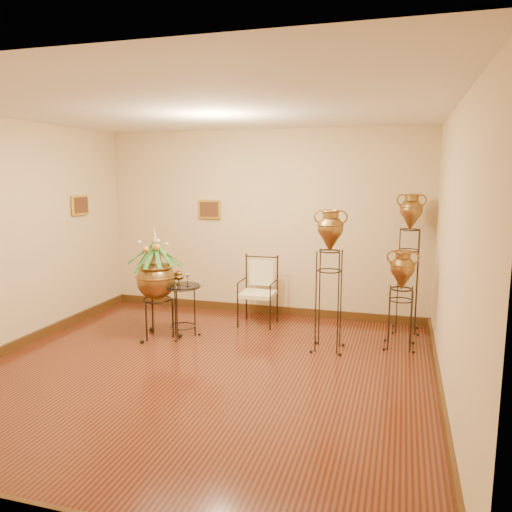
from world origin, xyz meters
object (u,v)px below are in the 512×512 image
(amphora_mid, at_px, (329,280))
(side_table, at_px, (182,310))
(amphora_tall, at_px, (408,262))
(armchair, at_px, (258,291))
(planter_urn, at_px, (156,275))

(amphora_mid, height_order, side_table, amphora_mid)
(amphora_tall, distance_m, side_table, 3.11)
(amphora_mid, distance_m, armchair, 1.41)
(amphora_tall, height_order, amphora_mid, amphora_tall)
(planter_urn, height_order, side_table, planter_urn)
(side_table, bearing_deg, armchair, 45.35)
(amphora_mid, relative_size, planter_urn, 1.17)
(amphora_tall, bearing_deg, armchair, -172.59)
(amphora_mid, relative_size, side_table, 1.98)
(amphora_tall, height_order, planter_urn, amphora_tall)
(armchair, xyz_separation_m, side_table, (-0.81, -0.82, -0.12))
(amphora_tall, xyz_separation_m, side_table, (-2.85, -1.08, -0.61))
(armchair, bearing_deg, side_table, -135.70)
(amphora_tall, height_order, armchair, amphora_tall)
(amphora_tall, relative_size, amphora_mid, 1.09)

